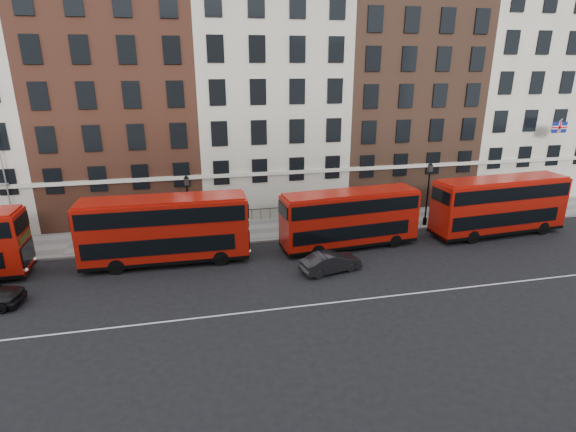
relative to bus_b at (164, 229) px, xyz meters
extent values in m
plane|color=black|center=(9.26, -5.68, -2.49)|extent=(120.00, 120.00, 0.00)
cube|color=slate|center=(9.26, 4.82, -2.41)|extent=(80.00, 5.00, 0.15)
cube|color=gray|center=(9.26, 2.32, -2.41)|extent=(80.00, 0.30, 0.16)
cube|color=white|center=(9.26, -7.68, -2.48)|extent=(70.00, 0.12, 0.01)
cube|color=brown|center=(-3.54, 12.32, 8.51)|extent=(12.80, 10.00, 22.00)
cube|color=#B8B5A2|center=(9.26, 12.32, 7.01)|extent=(12.80, 10.00, 19.00)
cube|color=brown|center=(22.06, 12.32, 8.01)|extent=(12.80, 10.00, 21.00)
cube|color=#B2AD9A|center=(34.86, 12.32, 7.51)|extent=(12.80, 10.00, 20.00)
cube|color=black|center=(-8.50, -0.01, -0.93)|extent=(0.08, 2.21, 1.31)
cube|color=black|center=(-8.50, -0.01, 0.15)|extent=(0.08, 1.91, 0.42)
cylinder|color=black|center=(-10.40, 1.12, -1.98)|extent=(1.01, 0.28, 1.00)
cube|color=#B01309|center=(0.04, 0.00, -0.06)|extent=(11.00, 2.79, 4.12)
cube|color=black|center=(0.04, 0.00, -2.00)|extent=(11.01, 2.83, 0.25)
cube|color=black|center=(-0.28, 0.00, -0.76)|extent=(9.75, 2.85, 1.10)
cube|color=black|center=(0.04, 0.00, 1.22)|extent=(10.59, 2.86, 1.04)
cube|color=#B01309|center=(0.04, 0.00, 2.06)|extent=(10.69, 2.57, 0.19)
cube|color=black|center=(5.56, -0.09, -0.87)|extent=(0.12, 2.30, 1.36)
cube|color=black|center=(5.56, -0.09, 0.25)|extent=(0.12, 1.99, 0.44)
cylinder|color=black|center=(3.57, -1.23, -1.96)|extent=(1.05, 0.31, 1.04)
cylinder|color=black|center=(3.60, 1.11, -1.96)|extent=(1.05, 0.31, 1.04)
cylinder|color=black|center=(-3.11, -1.12, -1.96)|extent=(1.05, 0.31, 1.04)
cylinder|color=black|center=(-3.08, 1.22, -1.96)|extent=(1.05, 0.31, 1.04)
cube|color=#B01309|center=(13.12, 0.00, -0.24)|extent=(10.31, 3.33, 3.81)
cube|color=black|center=(13.12, 0.00, -2.03)|extent=(10.31, 3.37, 0.23)
cube|color=black|center=(12.83, -0.03, -0.89)|extent=(9.16, 3.30, 1.01)
cube|color=black|center=(13.12, 0.00, 0.94)|extent=(9.93, 3.37, 0.96)
cube|color=#B01309|center=(13.12, 0.00, 1.71)|extent=(10.00, 3.11, 0.17)
cube|color=black|center=(18.20, 0.47, -0.99)|extent=(0.27, 2.12, 1.25)
cube|color=black|center=(18.20, 0.47, 0.04)|extent=(0.24, 1.83, 0.41)
cylinder|color=black|center=(16.48, -0.78, -2.00)|extent=(0.99, 0.36, 0.96)
cylinder|color=black|center=(16.29, 1.38, -2.00)|extent=(0.99, 0.36, 0.96)
cylinder|color=black|center=(10.33, -1.34, -2.00)|extent=(0.99, 0.36, 0.96)
cylinder|color=black|center=(10.14, 0.81, -2.00)|extent=(0.99, 0.36, 0.96)
cube|color=#B01309|center=(25.53, 0.00, -0.07)|extent=(11.06, 3.42, 4.10)
cube|color=black|center=(25.53, 0.00, -2.00)|extent=(11.06, 3.46, 0.25)
cube|color=black|center=(25.22, -0.02, -0.77)|extent=(9.83, 3.40, 1.09)
cube|color=black|center=(25.53, 0.00, 1.20)|extent=(10.65, 3.47, 1.04)
cube|color=#B01309|center=(25.53, 0.00, 2.03)|extent=(10.74, 3.19, 0.19)
cube|color=black|center=(31.00, 0.42, -0.88)|extent=(0.26, 2.28, 1.35)
cube|color=black|center=(31.00, 0.42, 0.23)|extent=(0.23, 1.97, 0.44)
cylinder|color=black|center=(29.14, -0.89, -1.97)|extent=(1.06, 0.37, 1.04)
cylinder|color=black|center=(28.96, 1.43, -1.97)|extent=(1.06, 0.37, 1.04)
cylinder|color=black|center=(22.51, -1.40, -1.97)|extent=(1.06, 0.37, 1.04)
cylinder|color=black|center=(22.34, 0.92, -1.97)|extent=(1.06, 0.37, 1.04)
imported|color=#232225|center=(10.54, -3.76, -1.82)|extent=(4.28, 2.29, 1.34)
cylinder|color=black|center=(1.66, 2.65, -0.04)|extent=(0.14, 0.14, 4.60)
cylinder|color=black|center=(1.66, 2.65, -2.04)|extent=(0.32, 0.32, 0.60)
cube|color=#262626|center=(1.66, 2.65, 2.51)|extent=(0.32, 0.32, 0.55)
cone|color=black|center=(1.66, 2.65, 2.86)|extent=(0.44, 0.44, 0.25)
cylinder|color=black|center=(20.88, 2.84, -0.04)|extent=(0.14, 0.14, 4.60)
cylinder|color=black|center=(20.88, 2.84, -2.04)|extent=(0.32, 0.32, 0.60)
cube|color=#262626|center=(20.88, 2.84, 2.51)|extent=(0.32, 0.32, 0.55)
cone|color=black|center=(20.88, 2.84, 2.86)|extent=(0.44, 0.44, 0.25)
camera|label=1|loc=(2.03, -29.29, 10.50)|focal=28.00mm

